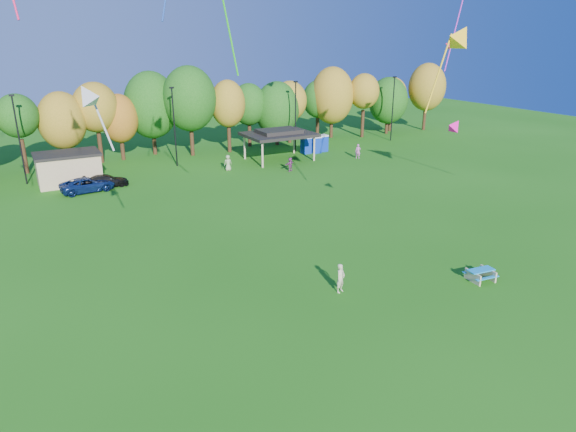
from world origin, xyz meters
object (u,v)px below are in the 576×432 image
car_d (106,181)px  car_c (88,185)px  kite_flyer (341,278)px  porta_potties (315,144)px  picnic_table (481,274)px

car_d → car_c: bearing=118.5°
kite_flyer → car_d: size_ratio=0.42×
car_c → car_d: size_ratio=1.18×
porta_potties → kite_flyer: size_ratio=2.07×
kite_flyer → picnic_table: bearing=-42.8°
picnic_table → kite_flyer: kite_flyer is taller
picnic_table → kite_flyer: bearing=167.1°
porta_potties → kite_flyer: (-18.99, -33.80, -0.19)m
picnic_table → car_c: size_ratio=0.36×
porta_potties → car_d: 27.26m
car_c → car_d: (1.92, 0.88, -0.08)m
porta_potties → car_c: bearing=-171.2°
porta_potties → picnic_table: size_ratio=2.03×
porta_potties → car_c: (-28.94, -4.50, -0.39)m
kite_flyer → car_d: bearing=81.1°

